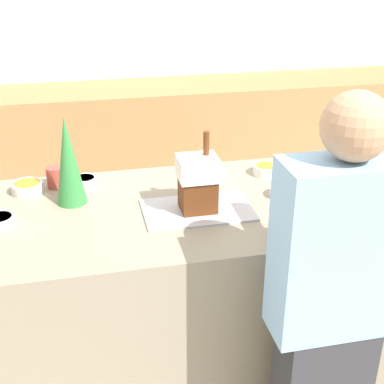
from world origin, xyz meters
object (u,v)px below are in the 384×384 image
object	(u,v)px
decorative_tree	(68,161)
candy_bowl_far_right	(27,187)
candy_bowl_near_tray_left	(210,174)
baking_tray	(198,210)
gingerbread_house	(198,182)
candy_bowl_behind_tray	(319,173)
person	(330,313)
candy_bowl_far_left	(0,221)
candy_bowl_beside_tree	(266,169)
mug	(55,177)
candy_bowl_center_rear	(284,192)
candy_bowl_front_corner	(85,182)

from	to	relation	value
decorative_tree	candy_bowl_far_right	world-z (taller)	decorative_tree
candy_bowl_near_tray_left	baking_tray	bearing A→B (deg)	-113.00
gingerbread_house	candy_bowl_near_tray_left	distance (m)	0.35
baking_tray	candy_bowl_behind_tray	world-z (taller)	candy_bowl_behind_tray
baking_tray	candy_bowl_behind_tray	xyz separation A→B (m)	(0.64, 0.22, 0.02)
person	baking_tray	bearing A→B (deg)	119.18
candy_bowl_far_right	candy_bowl_near_tray_left	distance (m)	0.83
candy_bowl_far_right	candy_bowl_far_left	size ratio (longest dim) A/B	1.16
candy_bowl_far_left	candy_bowl_behind_tray	bearing A→B (deg)	7.09
baking_tray	gingerbread_house	distance (m)	0.13
candy_bowl_far_right	person	xyz separation A→B (m)	(1.02, -0.92, -0.16)
gingerbread_house	candy_bowl_beside_tree	size ratio (longest dim) A/B	2.53
gingerbread_house	decorative_tree	size ratio (longest dim) A/B	0.86
candy_bowl_far_right	candy_bowl_near_tray_left	bearing A→B (deg)	-1.58
gingerbread_house	candy_bowl_far_right	bearing A→B (deg)	154.41
candy_bowl_behind_tray	candy_bowl_far_left	xyz separation A→B (m)	(-1.42, -0.18, 0.00)
gingerbread_house	candy_bowl_behind_tray	bearing A→B (deg)	18.91
candy_bowl_near_tray_left	candy_bowl_far_left	distance (m)	0.95
candy_bowl_beside_tree	mug	bearing A→B (deg)	176.18
gingerbread_house	candy_bowl_center_rear	size ratio (longest dim) A/B	2.59
gingerbread_house	candy_bowl_beside_tree	distance (m)	0.51
decorative_tree	candy_bowl_far_left	size ratio (longest dim) A/B	3.19
decorative_tree	candy_bowl_behind_tray	distance (m)	1.15
decorative_tree	candy_bowl_center_rear	xyz separation A→B (m)	(0.90, -0.14, -0.17)
candy_bowl_far_right	candy_bowl_beside_tree	bearing A→B (deg)	-1.76
decorative_tree	candy_bowl_center_rear	size ratio (longest dim) A/B	3.03
candy_bowl_beside_tree	candy_bowl_far_left	xyz separation A→B (m)	(-1.19, -0.26, -0.00)
gingerbread_house	person	distance (m)	0.72
candy_bowl_far_left	mug	size ratio (longest dim) A/B	1.25
gingerbread_house	mug	distance (m)	0.68
gingerbread_house	candy_bowl_far_left	world-z (taller)	gingerbread_house
candy_bowl_front_corner	candy_bowl_far_left	xyz separation A→B (m)	(-0.34, -0.28, -0.01)
candy_bowl_far_right	candy_bowl_behind_tray	xyz separation A→B (m)	(1.33, -0.11, -0.00)
candy_bowl_beside_tree	mug	world-z (taller)	mug
gingerbread_house	candy_bowl_front_corner	size ratio (longest dim) A/B	3.05
candy_bowl_front_corner	person	world-z (taller)	person
baking_tray	decorative_tree	distance (m)	0.57
candy_bowl_near_tray_left	person	world-z (taller)	person
candy_bowl_far_left	candy_bowl_center_rear	world-z (taller)	same
gingerbread_house	candy_bowl_center_rear	bearing A→B (deg)	7.18
candy_bowl_behind_tray	candy_bowl_center_rear	xyz separation A→B (m)	(-0.24, -0.17, 0.00)
candy_bowl_behind_tray	mug	bearing A→B (deg)	173.12
baking_tray	decorative_tree	xyz separation A→B (m)	(-0.50, 0.19, 0.19)
candy_bowl_near_tray_left	candy_bowl_center_rear	bearing A→B (deg)	-44.43
candy_bowl_front_corner	candy_bowl_far_right	bearing A→B (deg)	177.65
baking_tray	candy_bowl_beside_tree	xyz separation A→B (m)	(0.40, 0.30, 0.02)
candy_bowl_front_corner	candy_bowl_far_right	distance (m)	0.25
gingerbread_house	person	bearing A→B (deg)	-60.87
baking_tray	gingerbread_house	world-z (taller)	gingerbread_house
candy_bowl_beside_tree	candy_bowl_front_corner	bearing A→B (deg)	178.41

